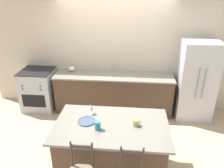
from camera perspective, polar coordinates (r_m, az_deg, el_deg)
ground_plane at (r=4.99m, az=0.02°, el=-8.83°), size 18.00×18.00×0.00m
wall_back at (r=5.05m, az=0.76°, el=8.55°), size 6.00×0.07×2.70m
back_counter at (r=5.08m, az=0.41°, el=-2.25°), size 2.67×0.68×0.90m
sink_faucet at (r=5.03m, az=0.63°, el=4.73°), size 0.02×0.13×0.22m
kitchen_island at (r=3.47m, az=-0.17°, el=-16.72°), size 1.65×1.02×0.91m
refrigerator at (r=5.04m, az=20.95°, el=0.93°), size 0.74×0.74×1.73m
oven_range at (r=5.46m, az=-18.47°, el=-1.34°), size 0.73×0.72×0.95m
dinner_plate at (r=3.26m, az=-6.65°, el=-9.62°), size 0.26×0.26×0.02m
wine_glass at (r=3.38m, az=-5.56°, el=-6.04°), size 0.08×0.08×0.17m
coffee_mug at (r=3.16m, az=6.24°, el=-9.99°), size 0.12×0.09×0.10m
tumbler_cup at (r=3.07m, az=-3.79°, el=-10.74°), size 0.08×0.08×0.13m
pumpkin_decoration at (r=5.17m, az=-10.57°, el=3.94°), size 0.15×0.15×0.14m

